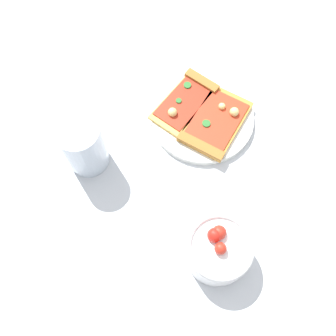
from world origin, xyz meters
The scene contains 6 objects.
ground_plane centered at (0.00, 0.00, 0.00)m, with size 2.40×2.40×0.00m, color silver.
plate centered at (0.00, -0.06, 0.01)m, with size 0.22×0.22×0.01m, color silver.
pizza_slice_near centered at (-0.02, -0.03, 0.02)m, with size 0.18×0.19×0.03m.
pizza_slice_far centered at (0.03, -0.10, 0.02)m, with size 0.17×0.16×0.03m.
salad_bowl centered at (0.05, 0.23, 0.04)m, with size 0.12×0.12×0.08m.
soda_glass centered at (0.25, -0.01, 0.05)m, with size 0.08×0.08×0.12m.
Camera 1 is at (0.16, 0.33, 0.69)m, focal length 39.49 mm.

